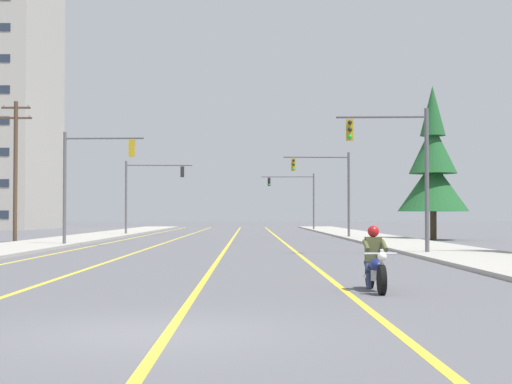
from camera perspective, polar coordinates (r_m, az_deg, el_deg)
The scene contains 15 objects.
ground_plane at distance 11.73m, azimuth -7.54°, elevation -9.98°, with size 400.00×400.00×0.00m, color #5B5B60.
lane_stripe_center at distance 56.55m, azimuth -1.68°, elevation -3.36°, with size 0.16×100.00×0.01m, color yellow.
lane_stripe_left at distance 56.77m, azimuth -5.65°, elevation -3.35°, with size 0.16×100.00×0.01m, color yellow.
lane_stripe_right at distance 56.58m, azimuth 1.68°, elevation -3.36°, with size 0.16×100.00×0.01m, color yellow.
lane_stripe_far_left at distance 57.17m, azimuth -9.05°, elevation -3.32°, with size 0.16×100.00×0.01m, color yellow.
sidewalk_kerb_right at distance 52.29m, azimuth 9.24°, elevation -3.41°, with size 4.40×110.00×0.14m, color #ADA89E.
sidewalk_kerb_left at distance 52.84m, azimuth -13.27°, elevation -3.37°, with size 4.40×110.00×0.14m, color #ADA89E.
motorcycle_with_rider at distance 17.99m, azimuth 8.51°, elevation -5.18°, with size 0.70×2.19×1.46m.
traffic_signal_near_right at distance 34.17m, azimuth 10.35°, elevation 2.30°, with size 3.89×0.40×6.20m.
traffic_signal_near_left at distance 44.09m, azimuth -11.98°, elevation 1.47°, with size 4.40×0.45×6.20m.
traffic_signal_mid_right at distance 57.45m, azimuth 5.31°, elevation 0.75°, with size 4.80×0.49×6.20m.
traffic_signal_mid_left at distance 67.19m, azimuth -7.90°, elevation 0.46°, with size 5.60×0.49×6.20m.
traffic_signal_far_right at distance 86.89m, azimuth 3.03°, elevation -0.02°, with size 5.81×0.43×6.20m.
utility_pole_left_near at distance 52.23m, azimuth -16.83°, elevation 1.77°, with size 2.00×0.26×8.84m.
conifer_tree_right_verge_far at distance 54.96m, azimuth 12.55°, elevation 1.61°, with size 4.74×4.74×10.43m.
Camera 1 is at (1.41, -11.52, 1.70)m, focal length 55.90 mm.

